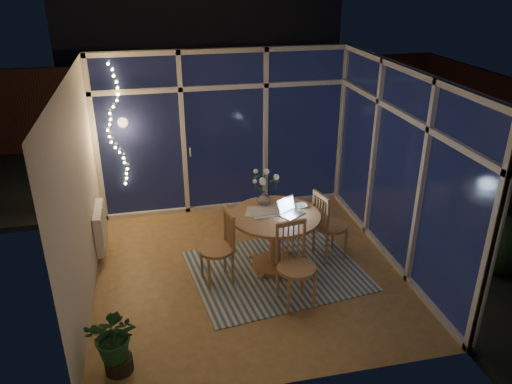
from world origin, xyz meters
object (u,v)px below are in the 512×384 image
at_px(potted_plant, 115,340).
at_px(chair_right, 331,224).
at_px(laptop, 292,207).
at_px(flower_vase, 264,198).
at_px(chair_front, 297,266).
at_px(dining_table, 275,241).
at_px(chair_left, 216,248).

bearing_deg(potted_plant, chair_right, 29.75).
relative_size(laptop, flower_vase, 1.44).
bearing_deg(chair_front, flower_vase, 88.98).
xyz_separation_m(chair_front, laptop, (0.16, 0.76, 0.39)).
bearing_deg(dining_table, chair_front, -86.46).
xyz_separation_m(dining_table, laptop, (0.21, -0.05, 0.51)).
height_order(chair_front, potted_plant, chair_front).
relative_size(dining_table, chair_front, 1.12).
distance_m(chair_right, laptop, 0.74).
height_order(chair_left, laptop, laptop).
bearing_deg(chair_left, laptop, 85.78).
distance_m(chair_left, chair_front, 1.07).
bearing_deg(dining_table, flower_vase, 105.76).
xyz_separation_m(chair_right, potted_plant, (-2.79, -1.60, -0.12)).
relative_size(chair_right, potted_plant, 1.33).
xyz_separation_m(dining_table, chair_right, (0.81, 0.10, 0.11)).
bearing_deg(laptop, dining_table, 133.98).
bearing_deg(chair_front, dining_table, 85.58).
distance_m(dining_table, flower_vase, 0.59).
xyz_separation_m(dining_table, potted_plant, (-1.99, -1.49, -0.02)).
xyz_separation_m(laptop, flower_vase, (-0.29, 0.36, -0.01)).
bearing_deg(potted_plant, laptop, 33.31).
distance_m(chair_front, flower_vase, 1.19).
xyz_separation_m(dining_table, flower_vase, (-0.09, 0.30, 0.50)).
bearing_deg(potted_plant, chair_left, 48.31).
bearing_deg(flower_vase, dining_table, -74.24).
bearing_deg(flower_vase, chair_right, -12.72).
xyz_separation_m(chair_left, potted_plant, (-1.19, -1.33, -0.12)).
height_order(chair_right, potted_plant, chair_right).
bearing_deg(chair_front, chair_left, 134.47).
height_order(chair_left, flower_vase, flower_vase).
height_order(dining_table, flower_vase, flower_vase).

